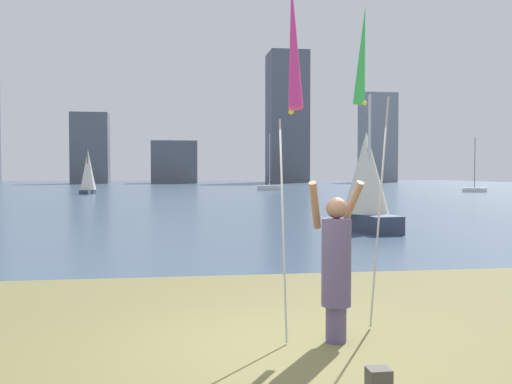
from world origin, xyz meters
The scene contains 12 objects.
ground centered at (0.00, 50.95, -0.06)m, with size 120.00×138.00×0.12m.
person centered at (0.64, 0.10, 0.93)m, with size 0.69×0.51×1.88m.
kite_flag_left centered at (0.05, -0.25, 3.29)m, with size 0.16×1.00×4.09m.
kite_flag_right centered at (1.23, 0.93, 3.40)m, with size 0.16×1.16×4.11m.
sailboat_0 centered at (-8.65, 46.47, 1.94)m, with size 1.50×2.77×5.24m.
sailboat_5 centered at (8.90, 53.50, 0.36)m, with size 2.63×1.26×5.94m.
sailboat_6 centered at (27.39, 45.21, 0.28)m, with size 2.28×1.50×5.26m.
sailboat_7 centered at (5.26, 12.34, 1.61)m, with size 1.70×3.17×4.55m.
skyline_tower_1 centered at (-14.69, 92.43, 5.83)m, with size 6.05×4.13×11.66m.
skyline_tower_2 centered at (-0.92, 93.41, 3.55)m, with size 7.61×7.55×7.10m.
skyline_tower_3 centered at (19.57, 97.38, 11.78)m, with size 6.91×7.29×23.56m.
skyline_tower_4 centered at (36.67, 96.87, 8.27)m, with size 6.78×3.02×16.54m.
Camera 1 is at (-1.24, -6.36, 1.99)m, focal length 40.51 mm.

